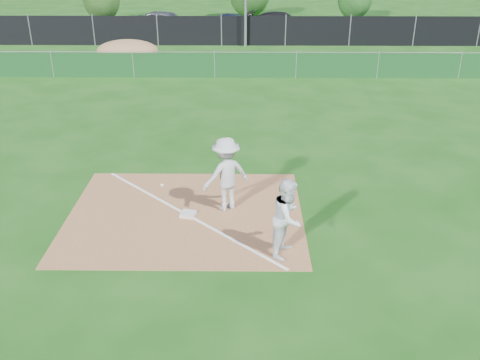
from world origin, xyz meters
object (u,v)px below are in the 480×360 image
Objects in this scene: car_right at (282,23)px; tree_left at (101,0)px; runner at (288,217)px; car_mid at (237,25)px; play_at_first at (226,174)px; car_left at (166,22)px; first_base at (188,214)px.

tree_left reaches higher than car_right.
runner reaches higher than car_mid.
tree_left is at bearing 109.22° from play_at_first.
car_mid is (-1.60, 27.43, -0.24)m from runner.
car_right is at bearing -73.63° from car_mid.
runner is at bearing -55.49° from play_at_first.
car_left is 1.14× the size of car_mid.
car_left reaches higher than car_mid.
car_mid is 0.84× the size of car_right.
car_right is (8.03, 0.49, -0.09)m from car_left.
play_at_first is 0.58× the size of car_mid.
car_mid is (4.89, -0.28, -0.12)m from car_left.
car_left is at bearing 35.20° from runner.
first_base is at bearing -152.30° from car_left.
first_base is 0.20× the size of runner.
play_at_first reaches higher than runner.
runner is (2.41, -1.69, 0.86)m from first_base.
first_base is 26.81m from car_right.
car_mid is at bearing -26.94° from tree_left.
tree_left is (-10.55, 5.36, 1.02)m from car_mid.
runner is at bearing -35.02° from first_base.
tree_left is (-12.14, 32.79, 0.78)m from runner.
first_base is 0.09× the size of car_mid.
tree_left is at bearing 84.71° from car_right.
first_base is 1.41m from play_at_first.
car_right is at bearing -18.55° from tree_left.
runner is 0.40× the size of car_left.
tree_left reaches higher than runner.
first_base is 26.35m from car_left.
runner is 0.45× the size of car_mid.
car_mid is at bearing -74.49° from car_left.
car_left is at bearing 98.91° from first_base.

